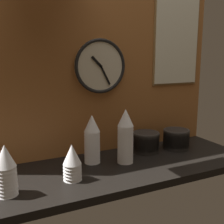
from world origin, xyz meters
TOP-DOWN VIEW (x-y plane):
  - ground_plane at (0.00, 0.00)m, footprint 1.60×0.56m
  - wall_tiled_back at (0.00, 0.27)m, footprint 1.60×0.03m
  - cup_stack_far_left at (-0.57, -0.10)m, footprint 0.09×0.09m
  - cup_stack_center_right at (0.07, 0.02)m, footprint 0.09×0.09m
  - cup_stack_center_left at (-0.27, -0.07)m, footprint 0.09×0.09m
  - cup_stack_center at (-0.10, 0.09)m, footprint 0.09×0.09m
  - bowl_stack_right at (0.27, 0.12)m, footprint 0.17×0.17m
  - bowl_stack_far_right at (0.48, 0.09)m, footprint 0.17×0.17m
  - wall_clock at (0.02, 0.23)m, footprint 0.32×0.03m
  - menu_board at (0.57, 0.24)m, footprint 0.36×0.01m

SIDE VIEW (x-z plane):
  - ground_plane at x=0.00m, z-range -0.04..0.00m
  - bowl_stack_right at x=0.27m, z-range 0.00..0.13m
  - bowl_stack_far_right at x=0.48m, z-range 0.00..0.13m
  - cup_stack_center_left at x=-0.27m, z-range 0.00..0.18m
  - cup_stack_far_left at x=-0.57m, z-range 0.00..0.23m
  - cup_stack_center at x=-0.10m, z-range 0.00..0.27m
  - cup_stack_center_right at x=0.07m, z-range 0.00..0.31m
  - wall_tiled_back at x=0.00m, z-range 0.00..1.05m
  - wall_clock at x=0.02m, z-range 0.37..0.69m
  - menu_board at x=0.57m, z-range 0.40..1.01m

